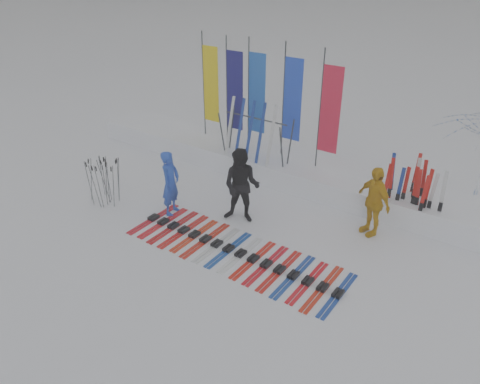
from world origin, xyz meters
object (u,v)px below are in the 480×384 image
Objects in this scene: person_black at (242,186)px; ski_rack at (255,132)px; person_blue at (171,183)px; ski_row at (234,251)px; person_yellow at (373,201)px.

ski_rack is at bearing 96.84° from person_black.
person_black is at bearing -80.33° from person_blue.
ski_rack reaches higher than ski_row.
person_black reaches higher than person_yellow.
person_blue is 1.79m from person_black.
ski_rack is (-3.89, 0.98, 0.53)m from person_yellow.
ski_rack is (-1.08, 2.24, 0.45)m from person_black.
person_blue is 0.33× the size of ski_row.
person_black is 0.92× the size of ski_rack.
ski_row is at bearing -80.96° from person_black.
person_yellow reaches higher than ski_row.
person_yellow is at bearing -80.06° from person_blue.
ski_rack is at bearing -164.66° from person_yellow.
person_black is 3.08m from person_yellow.
ski_rack is (0.55, 2.96, 0.55)m from person_blue.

